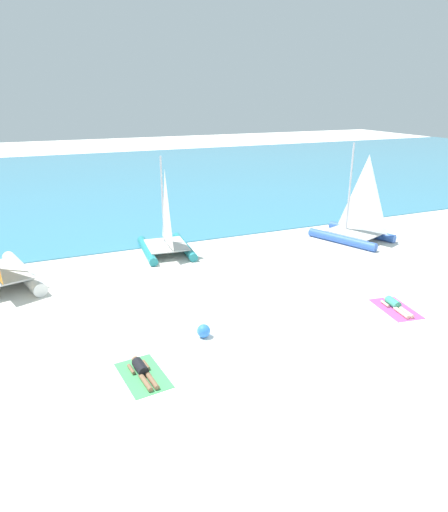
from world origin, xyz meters
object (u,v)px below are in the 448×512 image
sailboat_blue (355,226)px  beach_ball (204,331)px  sunbather_left (142,370)px  towel_left (143,375)px  sunbather_right (395,305)px  towel_right (396,309)px  sailboat_teal (166,240)px

sailboat_blue → beach_ball: bearing=-171.4°
sunbather_left → towel_left: bearing=-90.0°
sailboat_blue → beach_ball: size_ratio=11.56×
sunbather_left → sunbather_right: bearing=-3.8°
sailboat_blue → towel_right: sailboat_blue is taller
towel_left → sunbather_left: sunbather_left is taller
sailboat_blue → sunbather_left: 15.45m
sailboat_blue → sunbather_left: (-13.35, -7.76, -0.62)m
sailboat_teal → towel_right: 11.01m
sunbather_left → sunbather_right: size_ratio=1.00×
sunbather_left → towel_right: (9.49, 0.41, -0.13)m
sunbather_left → sunbather_right: same height
sailboat_blue → towel_right: size_ratio=2.66×
towel_right → beach_ball: bearing=173.2°
sailboat_blue → towel_left: bearing=-171.5°
towel_left → sunbather_right: (9.50, 0.54, 0.13)m
sailboat_teal → beach_ball: size_ratio=10.65×
sailboat_teal → towel_right: (5.97, -9.22, -0.69)m
towel_left → sunbather_left: bearing=96.6°
towel_left → sunbather_left: size_ratio=1.21×
beach_ball → sunbather_right: bearing=-6.3°
sailboat_blue → beach_ball: 12.81m
sunbather_left → sunbather_right: (9.50, 0.47, 0.00)m
sailboat_teal → towel_right: sailboat_teal is taller
sailboat_teal → towel_left: sailboat_teal is taller
sailboat_teal → towel_left: size_ratio=2.45×
sailboat_teal → sunbather_right: sailboat_teal is taller
sailboat_blue → towel_left: (-13.34, -7.83, -0.75)m
towel_left → beach_ball: size_ratio=4.34×
sailboat_blue → sunbather_right: 8.26m
sunbather_right → beach_ball: size_ratio=3.58×
sailboat_teal → sunbather_left: size_ratio=2.97×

